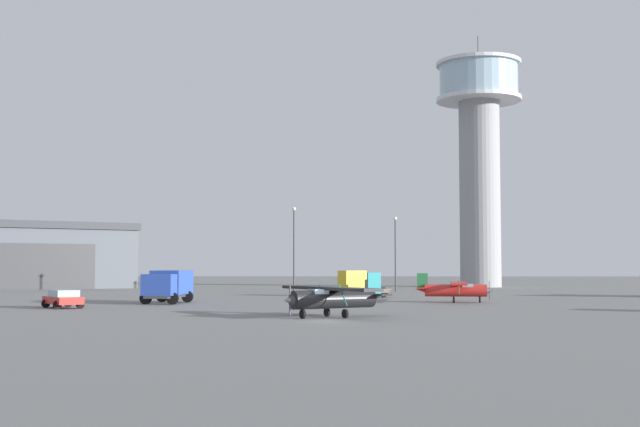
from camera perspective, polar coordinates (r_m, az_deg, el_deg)
The scene contains 10 objects.
ground_plane at distance 49.00m, azimuth 1.19°, elevation -7.31°, with size 400.00×400.00×0.00m, color slate.
control_tower at distance 128.05m, azimuth 10.80°, elevation 4.75°, with size 12.67×12.67×37.85m.
hangar at distance 126.81m, azimuth -19.69°, elevation -2.72°, with size 34.96×33.20×9.17m.
airplane_red at distance 73.62m, azimuth 9.17°, elevation -5.09°, with size 6.74×8.59×2.53m.
airplane_black at distance 51.82m, azimuth 0.99°, elevation -5.69°, with size 7.16×8.33×2.75m.
truck_box_blue at distance 72.37m, azimuth -10.30°, elevation -4.79°, with size 3.67×6.49×2.78m.
truck_flatbed_yellow at distance 86.19m, azimuth 2.62°, elevation -4.83°, with size 5.46×6.26×2.67m.
car_red at distance 65.95m, azimuth -17.11°, elevation -5.55°, with size 4.02×4.39×1.37m.
light_post_east at distance 103.31m, azimuth 5.16°, elevation -2.30°, with size 0.44×0.44×9.22m.
light_post_north at distance 96.56m, azimuth -1.79°, elevation -2.00°, with size 0.44×0.44×9.98m.
Camera 1 is at (1.64, -48.87, 3.20)m, focal length 46.92 mm.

